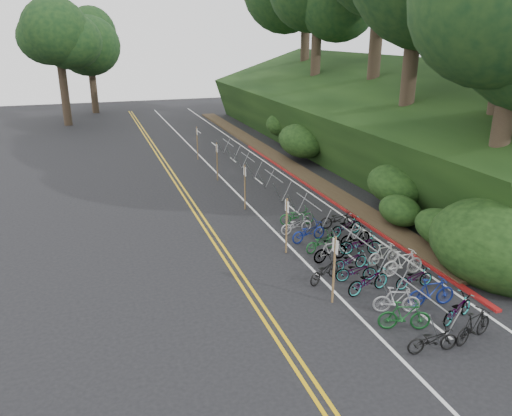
{
  "coord_description": "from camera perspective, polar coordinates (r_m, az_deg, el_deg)",
  "views": [
    {
      "loc": [
        -7.04,
        -13.54,
        9.12
      ],
      "look_at": [
        0.05,
        7.5,
        1.3
      ],
      "focal_mm": 35.0,
      "sensor_mm": 36.0,
      "label": 1
    }
  ],
  "objects": [
    {
      "name": "ground",
      "position": [
        17.77,
        7.74,
        -11.66
      ],
      "size": [
        120.0,
        120.0,
        0.0
      ],
      "primitive_type": "plane",
      "color": "black",
      "rests_on": "ground"
    },
    {
      "name": "road_markings",
      "position": [
        26.47,
        -0.61,
        -0.75
      ],
      "size": [
        7.47,
        80.0,
        0.01
      ],
      "color": "gold",
      "rests_on": "ground"
    },
    {
      "name": "signpost_near",
      "position": [
        17.7,
        8.93,
        -6.52
      ],
      "size": [
        0.08,
        0.4,
        2.54
      ],
      "color": "brown",
      "rests_on": "ground"
    },
    {
      "name": "bike_valet",
      "position": [
        20.75,
        12.33,
        -5.7
      ],
      "size": [
        3.13,
        12.86,
        1.08
      ],
      "color": "black",
      "rests_on": "ground"
    },
    {
      "name": "bike_racks_rest",
      "position": [
        29.55,
        2.01,
        3.15
      ],
      "size": [
        1.14,
        23.0,
        1.17
      ],
      "color": "gray",
      "rests_on": "ground"
    },
    {
      "name": "bike_rack_front",
      "position": [
        17.32,
        17.88,
        -9.88
      ],
      "size": [
        1.19,
        2.96,
        1.27
      ],
      "color": "gray",
      "rests_on": "ground"
    },
    {
      "name": "red_curb",
      "position": [
        29.94,
        7.51,
        1.6
      ],
      "size": [
        0.25,
        28.0,
        0.1
      ],
      "primitive_type": "cube",
      "color": "maroon",
      "rests_on": "ground"
    },
    {
      "name": "embankment",
      "position": [
        38.78,
        12.9,
        9.19
      ],
      "size": [
        14.3,
        48.14,
        9.11
      ],
      "color": "black",
      "rests_on": "ground"
    },
    {
      "name": "signposts_rest",
      "position": [
        29.59,
        -3.03,
        4.31
      ],
      "size": [
        0.08,
        18.4,
        2.5
      ],
      "color": "brown",
      "rests_on": "ground"
    },
    {
      "name": "bike_front",
      "position": [
        19.57,
        7.83,
        -7.1
      ],
      "size": [
        1.26,
        1.78,
        0.89
      ],
      "primitive_type": "imported",
      "rotation": [
        0.0,
        0.0,
        2.02
      ],
      "color": "black",
      "rests_on": "ground"
    }
  ]
}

